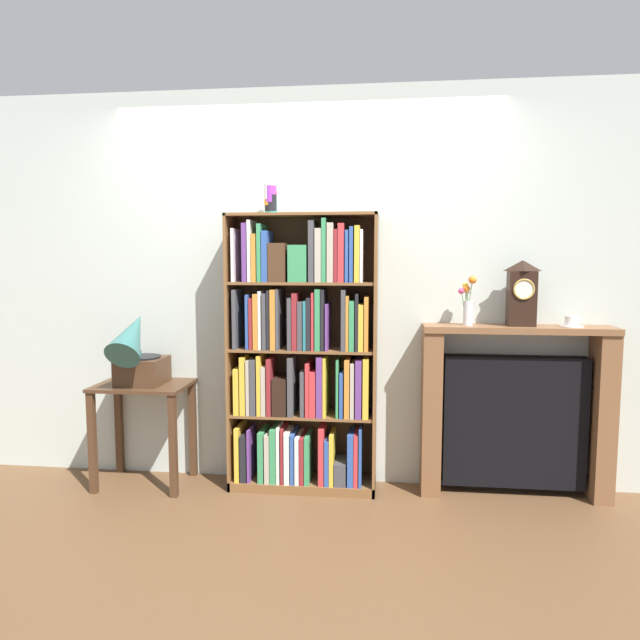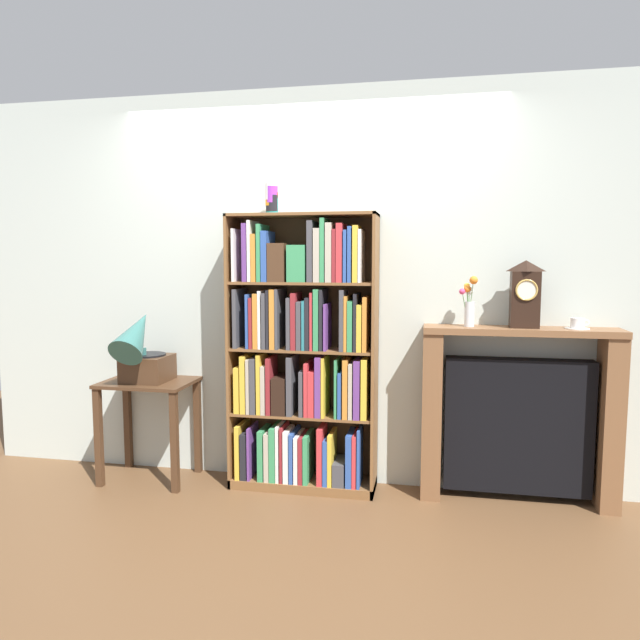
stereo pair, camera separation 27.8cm
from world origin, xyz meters
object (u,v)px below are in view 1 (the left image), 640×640
bookshelf (303,361)px  cup_stack (271,199)px  gramophone (137,351)px  mantel_clock (522,293)px  fireplace_mantel (514,412)px  flower_vase (468,302)px  side_table_left (144,409)px  teacup_with_saucer (572,322)px

bookshelf → cup_stack: size_ratio=9.09×
gramophone → mantel_clock: bearing=4.0°
mantel_clock → fireplace_mantel: bearing=118.2°
bookshelf → mantel_clock: 1.43m
bookshelf → flower_vase: 1.11m
gramophone → flower_vase: size_ratio=1.73×
bookshelf → fireplace_mantel: bookshelf is taller
side_table_left → flower_vase: 2.21m
gramophone → mantel_clock: mantel_clock is taller
fireplace_mantel → gramophone: bearing=-175.5°
side_table_left → gramophone: gramophone is taller
mantel_clock → flower_vase: 0.33m
teacup_with_saucer → fireplace_mantel: bearing=176.1°
mantel_clock → teacup_with_saucer: mantel_clock is taller
cup_stack → bookshelf: bearing=-8.0°
side_table_left → mantel_clock: 2.53m
gramophone → teacup_with_saucer: (2.71, 0.17, 0.21)m
cup_stack → gramophone: (-0.85, -0.16, -0.97)m
mantel_clock → flower_vase: size_ratio=1.30×
bookshelf → side_table_left: 1.11m
cup_stack → teacup_with_saucer: (1.86, 0.01, -0.76)m
cup_stack → side_table_left: 1.61m
bookshelf → mantel_clock: size_ratio=4.40×
side_table_left → teacup_with_saucer: bearing=1.9°
side_table_left → flower_vase: bearing=2.4°
gramophone → teacup_with_saucer: 2.73m
bookshelf → side_table_left: bearing=-176.8°
side_table_left → flower_vase: (2.09, 0.09, 0.72)m
cup_stack → mantel_clock: 1.67m
flower_vase → bookshelf: bearing=-178.4°
cup_stack → flower_vase: size_ratio=0.63×
cup_stack → fireplace_mantel: size_ratio=0.17×
mantel_clock → teacup_with_saucer: (0.30, 0.00, -0.17)m
fireplace_mantel → mantel_clock: mantel_clock is taller
bookshelf → gramophone: bearing=-172.7°
bookshelf → side_table_left: (-1.05, -0.06, -0.34)m
mantel_clock → flower_vase: mantel_clock is taller
side_table_left → bookshelf: bearing=3.2°
mantel_clock → teacup_with_saucer: size_ratio=2.92×
gramophone → mantel_clock: (2.41, 0.17, 0.38)m
gramophone → fireplace_mantel: size_ratio=0.46×
cup_stack → teacup_with_saucer: 2.02m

